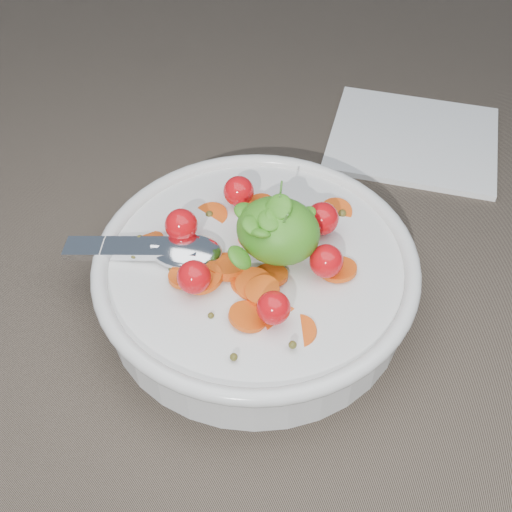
% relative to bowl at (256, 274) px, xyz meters
% --- Properties ---
extents(ground, '(6.00, 6.00, 0.00)m').
position_rel_bowl_xyz_m(ground, '(0.02, 0.02, -0.03)').
color(ground, brown).
rests_on(ground, ground).
extents(bowl, '(0.28, 0.26, 0.12)m').
position_rel_bowl_xyz_m(bowl, '(0.00, 0.00, 0.00)').
color(bowl, white).
rests_on(bowl, ground).
extents(napkin, '(0.20, 0.18, 0.01)m').
position_rel_bowl_xyz_m(napkin, '(0.07, 0.27, -0.03)').
color(napkin, white).
rests_on(napkin, ground).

